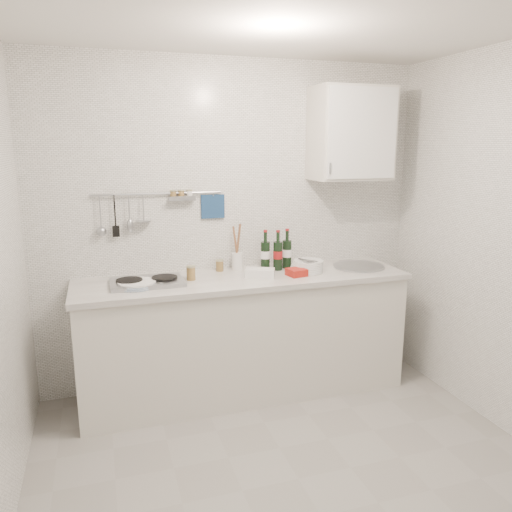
% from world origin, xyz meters
% --- Properties ---
extents(floor, '(3.00, 3.00, 0.00)m').
position_xyz_m(floor, '(0.00, 0.00, 0.00)').
color(floor, gray).
rests_on(floor, ground).
extents(ceiling, '(3.00, 3.00, 0.00)m').
position_xyz_m(ceiling, '(0.00, 0.00, 2.50)').
color(ceiling, silver).
rests_on(ceiling, back_wall).
extents(back_wall, '(3.00, 0.02, 2.50)m').
position_xyz_m(back_wall, '(0.00, 1.40, 1.25)').
color(back_wall, silver).
rests_on(back_wall, floor).
extents(counter, '(2.44, 0.64, 0.96)m').
position_xyz_m(counter, '(0.01, 1.10, 0.43)').
color(counter, beige).
rests_on(counter, floor).
extents(wall_rail, '(0.98, 0.09, 0.34)m').
position_xyz_m(wall_rail, '(-0.60, 1.37, 1.43)').
color(wall_rail, '#93969B').
rests_on(wall_rail, back_wall).
extents(wall_cabinet, '(0.60, 0.38, 0.70)m').
position_xyz_m(wall_cabinet, '(0.90, 1.22, 1.95)').
color(wall_cabinet, beige).
rests_on(wall_cabinet, back_wall).
extents(plate_stack_hob, '(0.27, 0.27, 0.04)m').
position_xyz_m(plate_stack_hob, '(-0.78, 1.05, 0.94)').
color(plate_stack_hob, teal).
rests_on(plate_stack_hob, counter).
extents(plate_stack_sink, '(0.28, 0.27, 0.09)m').
position_xyz_m(plate_stack_sink, '(0.50, 1.09, 0.96)').
color(plate_stack_sink, white).
rests_on(plate_stack_sink, counter).
extents(wine_bottles, '(0.25, 0.11, 0.31)m').
position_xyz_m(wine_bottles, '(0.30, 1.23, 1.07)').
color(wine_bottles, black).
rests_on(wine_bottles, counter).
extents(butter_dish, '(0.24, 0.18, 0.06)m').
position_xyz_m(butter_dish, '(0.11, 1.04, 0.95)').
color(butter_dish, white).
rests_on(butter_dish, counter).
extents(strawberry_punnet, '(0.15, 0.15, 0.05)m').
position_xyz_m(strawberry_punnet, '(0.38, 1.00, 0.95)').
color(strawberry_punnet, red).
rests_on(strawberry_punnet, counter).
extents(utensil_crock, '(0.09, 0.09, 0.36)m').
position_xyz_m(utensil_crock, '(0.01, 1.32, 1.00)').
color(utensil_crock, white).
rests_on(utensil_crock, counter).
extents(jar_a, '(0.06, 0.06, 0.09)m').
position_xyz_m(jar_a, '(-0.13, 1.31, 0.96)').
color(jar_a, olive).
rests_on(jar_a, counter).
extents(jar_b, '(0.06, 0.06, 0.07)m').
position_xyz_m(jar_b, '(0.42, 1.29, 0.95)').
color(jar_b, olive).
rests_on(jar_b, counter).
extents(jar_c, '(0.06, 0.06, 0.07)m').
position_xyz_m(jar_c, '(0.47, 1.19, 0.96)').
color(jar_c, olive).
rests_on(jar_c, counter).
extents(jar_d, '(0.07, 0.07, 0.10)m').
position_xyz_m(jar_d, '(-0.39, 1.12, 0.97)').
color(jar_d, olive).
rests_on(jar_d, counter).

